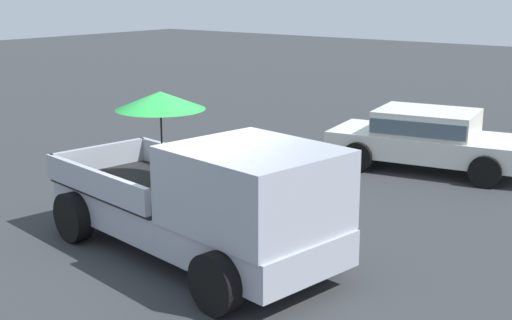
# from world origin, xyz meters

# --- Properties ---
(ground_plane) EXTENTS (80.00, 80.00, 0.00)m
(ground_plane) POSITION_xyz_m (0.00, 0.00, 0.00)
(ground_plane) COLOR #2D3033
(pickup_truck_main) EXTENTS (5.27, 2.85, 2.38)m
(pickup_truck_main) POSITION_xyz_m (0.43, -0.05, 0.99)
(pickup_truck_main) COLOR black
(pickup_truck_main) RESTS_ON ground
(parked_sedan_near) EXTENTS (4.54, 2.54, 1.33)m
(parked_sedan_near) POSITION_xyz_m (0.70, 6.92, 0.74)
(parked_sedan_near) COLOR black
(parked_sedan_near) RESTS_ON ground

